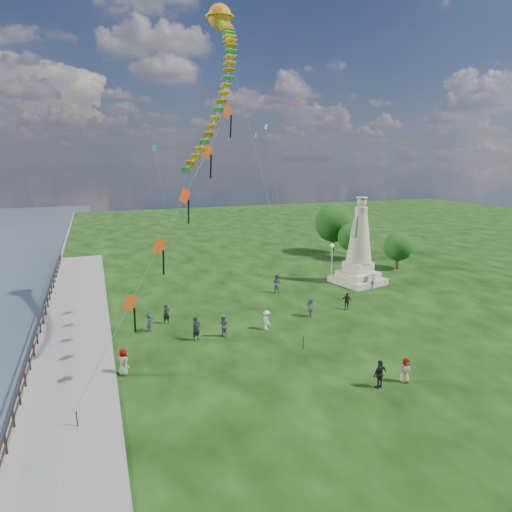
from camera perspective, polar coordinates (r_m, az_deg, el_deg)
name	(u,v)px	position (r m, az deg, el deg)	size (l,w,h in m)	color
waterfront	(54,350)	(32.55, -25.33, -11.23)	(200.00, 200.00, 1.51)	#313D4A
statue	(359,251)	(44.70, 13.58, 0.60)	(5.15, 5.15, 8.84)	beige
lamppost	(332,254)	(45.23, 10.12, 0.27)	(0.37, 0.37, 3.96)	silver
tree_row	(347,229)	(56.44, 12.08, 3.51)	(6.84, 14.21, 6.79)	#382314
person_0	(196,329)	(30.71, -7.97, -9.57)	(0.65, 0.43, 1.78)	black
person_1	(224,326)	(30.99, -4.35, -9.35)	(0.82, 0.51, 1.69)	#595960
person_2	(267,320)	(32.36, 1.44, -8.53)	(0.96, 0.50, 1.49)	silver
person_3	(380,374)	(25.60, 16.18, -14.87)	(0.99, 0.51, 1.69)	black
person_4	(405,370)	(26.66, 19.31, -14.18)	(0.72, 0.44, 1.48)	#595960
person_5	(149,322)	(32.88, -14.02, -8.51)	(1.44, 0.62, 1.56)	#595960
person_6	(167,314)	(34.11, -11.84, -7.61)	(0.56, 0.37, 1.55)	black
person_7	(276,283)	(40.97, 2.75, -3.63)	(0.91, 0.56, 1.86)	#595960
person_8	(373,280)	(43.70, 15.29, -3.08)	(1.16, 0.60, 1.80)	silver
person_9	(347,301)	(37.25, 11.99, -5.90)	(0.87, 0.45, 1.49)	black
person_10	(123,362)	(27.14, -17.27, -13.34)	(0.80, 0.49, 1.63)	#595960
person_11	(310,307)	(35.12, 7.23, -6.76)	(1.51, 0.65, 1.63)	#595960
red_kite_train	(183,203)	(26.05, -9.74, 6.97)	(10.92, 9.35, 16.13)	black
serpent_kite	(220,20)	(36.74, -4.83, 28.89)	(8.14, 13.05, 23.93)	black
small_kites	(264,140)	(47.20, 1.05, 15.18)	(21.60, 14.43, 27.15)	teal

